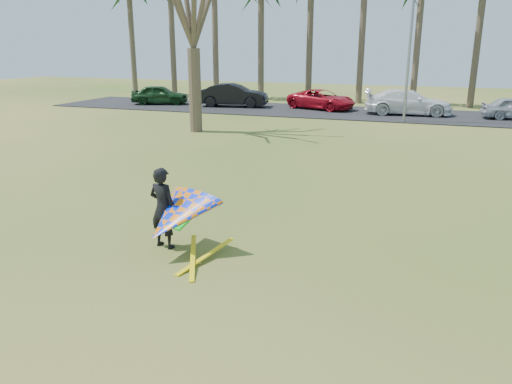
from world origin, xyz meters
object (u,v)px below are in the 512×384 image
(car_1, at_px, (233,95))
(car_3, at_px, (408,102))
(car_2, at_px, (321,99))
(kite_flyer, at_px, (174,215))
(streetlight, at_px, (413,43))
(car_0, at_px, (160,95))

(car_1, height_order, car_3, car_1)
(car_3, bearing_deg, car_1, 83.82)
(car_2, bearing_deg, kite_flyer, -153.42)
(kite_flyer, bearing_deg, car_1, 109.51)
(streetlight, height_order, car_3, streetlight)
(car_1, xyz_separation_m, kite_flyer, (8.77, -24.76, -0.02))
(car_0, distance_m, car_2, 12.12)
(car_0, distance_m, car_3, 17.87)
(car_1, relative_size, car_2, 1.04)
(car_2, bearing_deg, streetlight, -102.81)
(car_0, height_order, car_1, car_1)
(car_2, xyz_separation_m, car_3, (5.81, -0.91, 0.12))
(car_0, xyz_separation_m, car_2, (12.07, 1.16, -0.04))
(car_2, relative_size, kite_flyer, 2.00)
(car_0, relative_size, car_1, 0.84)
(streetlight, bearing_deg, car_1, 165.01)
(car_0, height_order, kite_flyer, kite_flyer)
(streetlight, distance_m, car_0, 18.62)
(kite_flyer, bearing_deg, car_0, 120.88)
(streetlight, distance_m, car_2, 8.10)
(streetlight, height_order, car_0, streetlight)
(car_1, height_order, kite_flyer, kite_flyer)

